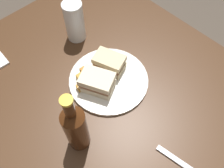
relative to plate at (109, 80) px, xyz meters
The scene contains 13 objects.
ground_plane 0.76m from the plate, 22.99° to the right, with size 6.00×6.00×0.00m, color #4C4238.
dining_table 0.39m from the plate, 22.99° to the right, with size 1.24×0.94×0.75m, color #422816.
plate is the anchor object (origin of this frame).
sandwich_half_left 0.06m from the plate, 133.57° to the left, with size 0.12×0.10×0.06m.
sandwich_half_right 0.06m from the plate, 92.66° to the right, with size 0.14×0.12×0.06m.
potato_wedge_front 0.07m from the plate, 150.27° to the right, with size 0.05×0.02×0.02m, color #B77F33.
potato_wedge_middle 0.06m from the plate, 111.67° to the right, with size 0.05×0.02×0.01m, color #AD702D.
potato_wedge_back 0.10m from the plate, 139.46° to the right, with size 0.04×0.02×0.02m, color gold.
potato_wedge_left_edge 0.08m from the plate, 145.91° to the right, with size 0.06×0.02×0.02m, color #AD702D.
potato_wedge_right_edge 0.10m from the plate, 111.16° to the right, with size 0.04×0.02×0.02m, color #B77F33.
pint_glass 0.26m from the plate, 167.44° to the left, with size 0.08×0.08×0.16m.
cider_bottle 0.26m from the plate, 65.42° to the right, with size 0.07×0.07×0.27m.
fork 0.37m from the plate, ahead, with size 0.18×0.02×0.01m, color silver.
Camera 1 is at (0.29, -0.29, 1.49)m, focal length 38.41 mm.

